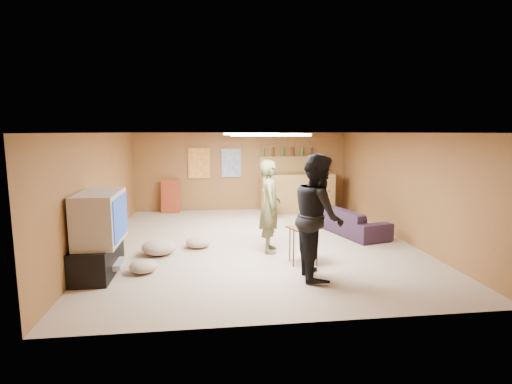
{
  "coord_description": "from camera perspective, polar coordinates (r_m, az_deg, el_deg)",
  "views": [
    {
      "loc": [
        -1.0,
        -7.79,
        2.21
      ],
      "look_at": [
        0.0,
        0.2,
        1.0
      ],
      "focal_mm": 28.0,
      "sensor_mm": 36.0,
      "label": 1
    }
  ],
  "objects": [
    {
      "name": "wall_left",
      "position": [
        8.12,
        -21.31,
        0.1
      ],
      "size": [
        0.02,
        7.0,
        2.2
      ],
      "primitive_type": "cube",
      "color": "brown",
      "rests_on": "ground"
    },
    {
      "name": "bar_backing",
      "position": [
        11.53,
        5.43,
        3.49
      ],
      "size": [
        2.0,
        0.14,
        0.6
      ],
      "primitive_type": "cube",
      "color": "olive",
      "rests_on": "bar_counter"
    },
    {
      "name": "cushion_far",
      "position": [
        6.69,
        -15.81,
        -10.17
      ],
      "size": [
        0.48,
        0.48,
        0.2
      ],
      "primitive_type": "ellipsoid",
      "rotation": [
        0.0,
        0.0,
        0.07
      ],
      "color": "tan",
      "rests_on": "ground"
    },
    {
      "name": "person_olive",
      "position": [
        7.35,
        2.04,
        -2.06
      ],
      "size": [
        0.5,
        0.68,
        1.72
      ],
      "primitive_type": "imported",
      "rotation": [
        0.0,
        0.0,
        1.41
      ],
      "color": "brown",
      "rests_on": "ground"
    },
    {
      "name": "ceiling_panel_front",
      "position": [
        6.37,
        1.92,
        8.17
      ],
      "size": [
        1.2,
        0.6,
        0.04
      ],
      "primitive_type": "cube",
      "color": "white",
      "rests_on": "ceiling"
    },
    {
      "name": "folding_chair_stack",
      "position": [
        11.28,
        -12.13,
        -0.62
      ],
      "size": [
        0.5,
        0.26,
        0.91
      ],
      "primitive_type": "cube",
      "rotation": [
        -0.14,
        0.0,
        0.0
      ],
      "color": "maroon",
      "rests_on": "ground"
    },
    {
      "name": "wall_front",
      "position": [
        4.55,
        5.82,
        -5.66
      ],
      "size": [
        6.0,
        0.02,
        2.2
      ],
      "primitive_type": "cube",
      "color": "brown",
      "rests_on": "ground"
    },
    {
      "name": "bottle_row",
      "position": [
        11.42,
        4.52,
        5.74
      ],
      "size": [
        1.48,
        0.08,
        0.26
      ],
      "primitive_type": null,
      "color": "#3F7233",
      "rests_on": "bar_shelf"
    },
    {
      "name": "tv_stand",
      "position": [
        6.81,
        -21.69,
        -8.81
      ],
      "size": [
        0.55,
        1.3,
        0.5
      ],
      "primitive_type": "cube",
      "color": "black",
      "rests_on": "ground"
    },
    {
      "name": "person_black",
      "position": [
        6.13,
        8.83,
        -3.42
      ],
      "size": [
        0.77,
        0.96,
        1.9
      ],
      "primitive_type": "imported",
      "rotation": [
        0.0,
        0.0,
        1.52
      ],
      "color": "black",
      "rests_on": "ground"
    },
    {
      "name": "poster_right",
      "position": [
        11.31,
        -3.57,
        4.17
      ],
      "size": [
        0.55,
        0.03,
        0.8
      ],
      "primitive_type": "cube",
      "color": "#334C99",
      "rests_on": "wall_back"
    },
    {
      "name": "cushion_mid",
      "position": [
        7.86,
        -8.24,
        -7.07
      ],
      "size": [
        0.6,
        0.6,
        0.22
      ],
      "primitive_type": "ellipsoid",
      "rotation": [
        0.0,
        0.0,
        -0.29
      ],
      "color": "tan",
      "rests_on": "ground"
    },
    {
      "name": "ground",
      "position": [
        8.16,
        0.18,
        -7.17
      ],
      "size": [
        7.0,
        7.0,
        0.0
      ],
      "primitive_type": "plane",
      "color": "tan",
      "rests_on": "ground"
    },
    {
      "name": "bar_shelf",
      "position": [
        11.49,
        5.47,
        4.97
      ],
      "size": [
        2.0,
        0.18,
        0.05
      ],
      "primitive_type": "cube",
      "color": "olive",
      "rests_on": "bar_backing"
    },
    {
      "name": "sofa",
      "position": [
        9.04,
        13.37,
        -4.01
      ],
      "size": [
        1.22,
        2.05,
        0.56
      ],
      "primitive_type": "imported",
      "rotation": [
        0.0,
        0.0,
        1.83
      ],
      "color": "black",
      "rests_on": "ground"
    },
    {
      "name": "ceiling",
      "position": [
        7.86,
        0.18,
        8.47
      ],
      "size": [
        6.0,
        7.0,
        0.02
      ],
      "primitive_type": "cube",
      "color": "silver",
      "rests_on": "ground"
    },
    {
      "name": "poster_left",
      "position": [
        11.29,
        -8.15,
        4.1
      ],
      "size": [
        0.6,
        0.03,
        0.85
      ],
      "primitive_type": "cube",
      "color": "#BF3F26",
      "rests_on": "wall_back"
    },
    {
      "name": "ceiling_panel_back",
      "position": [
        9.05,
        -0.79,
        8.29
      ],
      "size": [
        1.2,
        0.6,
        0.04
      ],
      "primitive_type": "cube",
      "color": "white",
      "rests_on": "ceiling"
    },
    {
      "name": "cushion_near_tv",
      "position": [
        7.55,
        -13.7,
        -7.63
      ],
      "size": [
        0.62,
        0.62,
        0.28
      ],
      "primitive_type": "ellipsoid",
      "rotation": [
        0.0,
        0.0,
        -0.0
      ],
      "color": "tan",
      "rests_on": "ground"
    },
    {
      "name": "cup_red_far",
      "position": [
        6.72,
        7.68,
        -4.59
      ],
      "size": [
        0.08,
        0.08,
        0.1
      ],
      "primitive_type": "cylinder",
      "rotation": [
        0.0,
        0.0,
        -0.15
      ],
      "color": "red",
      "rests_on": "tray_table"
    },
    {
      "name": "cup_blue",
      "position": [
        6.86,
        7.64,
        -4.25
      ],
      "size": [
        0.1,
        0.1,
        0.11
      ],
      "primitive_type": "cylinder",
      "rotation": [
        0.0,
        0.0,
        0.17
      ],
      "color": "#153F95",
      "rests_on": "tray_table"
    },
    {
      "name": "tv_screen",
      "position": [
        6.57,
        -18.79,
        -3.44
      ],
      "size": [
        0.02,
        0.95,
        0.65
      ],
      "primitive_type": "cube",
      "color": "navy",
      "rests_on": "tv_body"
    },
    {
      "name": "bar_stool_left",
      "position": [
        10.24,
        1.84,
        -0.78
      ],
      "size": [
        0.46,
        0.46,
        1.1
      ],
      "primitive_type": null,
      "rotation": [
        0.0,
        0.0,
        -0.39
      ],
      "color": "olive",
      "rests_on": "ground"
    },
    {
      "name": "tv_body",
      "position": [
        6.64,
        -21.41,
        -3.45
      ],
      "size": [
        0.6,
        1.1,
        0.8
      ],
      "primitive_type": "cube",
      "color": "#B2B2B7",
      "rests_on": "tv_stand"
    },
    {
      "name": "tray_table",
      "position": [
        6.86,
        6.77,
        -7.51
      ],
      "size": [
        0.6,
        0.54,
        0.64
      ],
      "primitive_type": "cube",
      "rotation": [
        0.0,
        0.0,
        0.36
      ],
      "color": "#452E16",
      "rests_on": "ground"
    },
    {
      "name": "cup_red_near",
      "position": [
        6.78,
        5.95,
        -4.38
      ],
      "size": [
        0.1,
        0.1,
        0.12
      ],
      "primitive_type": "cylinder",
      "rotation": [
        0.0,
        0.0,
        -0.28
      ],
      "color": "red",
      "rests_on": "tray_table"
    },
    {
      "name": "wall_right",
      "position": [
        8.83,
        19.88,
        0.81
      ],
      "size": [
        0.02,
        7.0,
        2.2
      ],
      "primitive_type": "cube",
      "color": "brown",
      "rests_on": "ground"
    },
    {
      "name": "dvd_box",
      "position": [
        6.79,
        -19.82,
        -9.65
      ],
      "size": [
        0.35,
        0.5,
        0.08
      ],
      "primitive_type": "cube",
      "color": "#B2B2B7",
      "rests_on": "tv_stand"
    },
    {
      "name": "bar_stool_right",
      "position": [
        10.45,
        9.58,
        -0.5
      ],
      "size": [
        0.4,
        0.4,
        1.18
      ],
      "primitive_type": null,
      "rotation": [
        0.0,
        0.0,
        0.07
      ],
      "color": "olive",
      "rests_on": "ground"
    },
    {
      "name": "wall_back",
      "position": [
        11.39,
        -2.06,
        2.95
      ],
      "size": [
        6.0,
        0.02,
        2.2
      ],
      "primitive_type": "cube",
      "color": "brown",
      "rests_on": "ground"
    },
    {
      "name": "bar_counter",
      "position": [
        11.15,
        5.9,
        -0.05
      ],
      "size": [
        2.0,
        0.6,
        1.1
      ],
      "primitive_type": "cube",
      "color": "olive",
      "rests_on": "ground"
    },
    {
      "name": "bar_lip",
      "position": [
        10.84,
        6.25,
        2.62
      ],
      "size": [
        2.1,
        0.12,
        0.05
      ],
      "primitive_type": "cube",
      "color": "#452E16",
      "rests_on": "bar_counter"
    }
  ]
}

